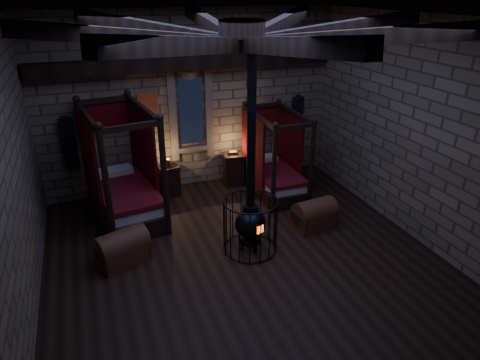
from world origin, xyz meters
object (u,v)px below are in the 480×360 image
object	(u,v)px
bed_right	(274,173)
stove	(250,221)
trunk_right	(314,215)
trunk_left	(123,248)
bed_left	(124,191)

from	to	relation	value
bed_right	stove	bearing A→B (deg)	-123.73
bed_right	trunk_right	size ratio (longest dim) A/B	2.19
trunk_left	trunk_right	distance (m)	3.89
stove	bed_right	bearing A→B (deg)	37.28
trunk_right	stove	distance (m)	1.64
bed_left	trunk_right	world-z (taller)	bed_left
trunk_left	stove	distance (m)	2.38
bed_left	stove	distance (m)	3.02
bed_left	trunk_left	bearing A→B (deg)	-106.52
bed_right	trunk_right	world-z (taller)	bed_right
stove	trunk_right	bearing A→B (deg)	-6.73
bed_right	stove	world-z (taller)	stove
trunk_left	stove	bearing A→B (deg)	-30.63
bed_left	bed_right	distance (m)	3.53
bed_right	trunk_left	size ratio (longest dim) A/B	1.94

